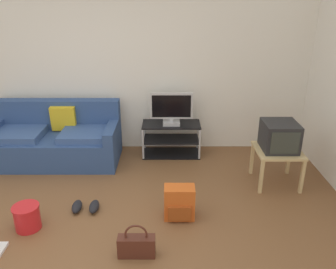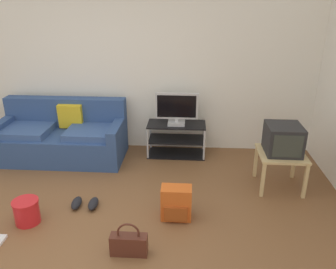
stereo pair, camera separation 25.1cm
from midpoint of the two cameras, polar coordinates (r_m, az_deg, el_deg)
The scene contains 11 objects.
ground_plane at distance 3.70m, azimuth -13.23°, elevation -17.10°, with size 9.00×9.80×0.02m, color brown.
wall_back at distance 5.35m, azimuth -7.05°, elevation 11.81°, with size 9.00×0.10×2.70m, color silver.
couch at distance 5.35m, azimuth -15.92°, elevation -0.42°, with size 1.86×0.85×0.85m.
tv_stand at distance 5.24m, azimuth 2.77°, elevation -0.81°, with size 0.87×0.42×0.50m.
flat_tv at distance 5.05m, azimuth 2.87°, elevation 4.22°, with size 0.63×0.22×0.48m.
side_table at distance 4.56m, azimuth 19.84°, elevation -3.70°, with size 0.56×0.56×0.48m.
crt_tv at distance 4.47m, azimuth 20.19°, elevation -0.74°, with size 0.42×0.45×0.36m.
backpack at distance 3.82m, azimuth 3.31°, elevation -11.39°, with size 0.33×0.27×0.38m.
handbag at distance 3.40m, azimuth -4.35°, elevation -17.72°, with size 0.35×0.12×0.35m.
cleaning_bucket at distance 4.02m, azimuth -20.84°, elevation -11.84°, with size 0.28×0.28×0.27m.
sneakers_pair at distance 4.16m, azimuth -11.98°, elevation -11.19°, with size 0.32×0.26×0.09m.
Camera 2 is at (1.12, -2.71, 2.30)m, focal length 36.56 mm.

